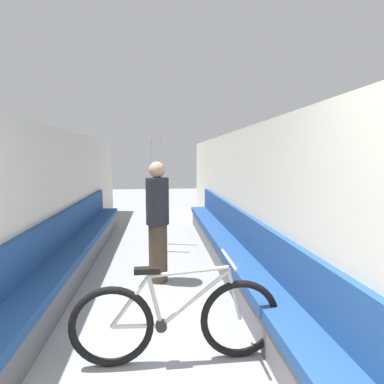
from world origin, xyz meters
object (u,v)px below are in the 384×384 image
Objects in this scene: bench_seat_row_right at (230,249)px; grab_pole_near at (151,195)px; passenger_standing at (158,221)px; grab_pole_far at (162,192)px; bench_seat_row_left at (72,254)px; bicycle at (177,320)px.

bench_seat_row_right is 1.66m from grab_pole_near.
grab_pole_near is (-1.17, 0.95, 0.70)m from bench_seat_row_right.
bench_seat_row_right is at bearing -56.97° from passenger_standing.
bench_seat_row_left is at bearing -133.27° from grab_pole_far.
bench_seat_row_left is 2.27m from bench_seat_row_right.
grab_pole_near is 1.28× the size of passenger_standing.
bench_seat_row_left is at bearing -139.12° from grab_pole_near.
grab_pole_near is at bearing 19.00° from passenger_standing.
bench_seat_row_left is 2.40m from bicycle.
bench_seat_row_left is 3.62× the size of bicycle.
bench_seat_row_right is 2.18m from bicycle.
bench_seat_row_right reaches higher than bicycle.
grab_pole_near is 1.32m from passenger_standing.
passenger_standing reaches higher than bicycle.
grab_pole_far is at bearing 125.93° from bench_seat_row_right.
bicycle is at bearing -88.82° from grab_pole_far.
passenger_standing is at bearing -92.58° from grab_pole_far.
bench_seat_row_right is at bearing 0.00° from bench_seat_row_left.
grab_pole_near is 0.45m from grab_pole_far.
bench_seat_row_right is 3.84× the size of passenger_standing.
bicycle is at bearing -160.53° from passenger_standing.
grab_pole_near is at bearing 82.95° from bicycle.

